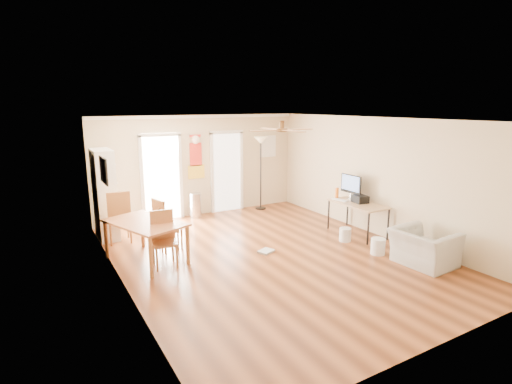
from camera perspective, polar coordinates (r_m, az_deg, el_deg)
floor at (r=7.82m, az=2.23°, el=-9.08°), size 7.00×7.00×0.00m
ceiling at (r=7.28m, az=2.40°, el=10.31°), size 5.50×7.00×0.00m
wall_back at (r=10.52m, az=-7.96°, el=3.76°), size 5.50×0.04×2.60m
wall_front at (r=4.97m, az=24.63°, el=-7.18°), size 5.50×0.04×2.60m
wall_left at (r=6.44m, az=-18.85°, el=-2.35°), size 0.04×7.00×2.60m
wall_right at (r=9.19m, az=16.97°, el=2.07°), size 0.04×7.00×2.60m
crown_molding at (r=7.28m, az=2.40°, el=10.00°), size 5.50×7.00×0.08m
kitchen_doorway at (r=10.20m, az=-13.35°, el=1.85°), size 0.90×0.10×2.10m
bathroom_doorway at (r=10.84m, az=-4.21°, el=2.77°), size 0.80×0.10×2.10m
wall_decal at (r=10.42m, az=-8.59°, el=5.04°), size 0.46×0.03×1.10m
ac_grille at (r=11.36m, az=1.71°, el=6.55°), size 0.50×0.04×0.60m
framed_poster at (r=7.72m, az=-20.96°, el=2.91°), size 0.04×0.66×0.48m
ceiling_fan at (r=7.04m, az=3.72°, el=8.84°), size 1.24×1.24×0.20m
bookshelf at (r=9.18m, az=-20.83°, el=-0.31°), size 0.43×0.89×1.94m
dining_table at (r=7.72m, az=-15.42°, el=-6.82°), size 1.38×1.75×0.76m
dining_chair_right_a at (r=8.20m, az=-12.45°, el=-4.97°), size 0.42×0.42×0.91m
dining_chair_right_b at (r=8.18m, az=-12.47°, el=-4.50°), size 0.52×0.52×1.05m
dining_chair_near at (r=7.34m, az=-12.95°, el=-6.71°), size 0.46×0.46×1.00m
dining_chair_far at (r=8.88m, az=-19.05°, el=-3.34°), size 0.49×0.49×1.11m
trash_can at (r=10.38m, az=-8.64°, el=-1.90°), size 0.32×0.32×0.64m
torchiere_lamp at (r=10.98m, az=0.68°, el=2.67°), size 0.47×0.47×2.01m
computer_desk at (r=9.24m, az=14.24°, el=-3.72°), size 0.67×1.34×0.72m
imac at (r=9.40m, az=13.39°, el=0.67°), size 0.14×0.62×0.58m
keyboard at (r=9.33m, az=11.85°, el=-1.12°), size 0.20×0.42×0.02m
printer at (r=9.20m, az=14.64°, el=-0.97°), size 0.32×0.36×0.16m
orange_bottle at (r=9.52m, az=11.49°, el=-0.13°), size 0.09×0.09×0.24m
wastebasket_a at (r=8.77m, az=12.62°, el=-5.96°), size 0.30×0.30×0.29m
wastebasket_b at (r=8.20m, az=17.03°, el=-7.44°), size 0.34×0.34×0.32m
floor_cloth at (r=7.98m, az=1.43°, el=-8.46°), size 0.36×0.33×0.04m
armchair at (r=7.89m, az=22.85°, el=-7.35°), size 0.92×1.05×0.66m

